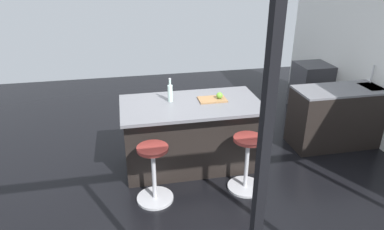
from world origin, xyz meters
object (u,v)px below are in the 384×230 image
Objects in this scene: stool_by_window at (247,165)px; cutting_board at (212,99)px; apple_green at (219,95)px; stool_middle at (154,175)px; oven_range at (311,87)px; kitchen_island at (191,134)px; water_bottle at (170,92)px.

cutting_board is (0.28, -0.67, 0.62)m from stool_by_window.
stool_by_window is 0.96m from cutting_board.
stool_by_window is at bearing 105.51° from apple_green.
apple_green is at bearing -74.49° from stool_by_window.
oven_range is at bearing -145.61° from stool_middle.
apple_green reaches higher than kitchen_island.
kitchen_island is at bearing -0.90° from apple_green.
water_bottle is at bearing -6.94° from apple_green.
water_bottle is at bearing -113.20° from stool_middle.
apple_green is at bearing 34.28° from oven_range.
water_bottle reaches higher than apple_green.
stool_middle is 1.26m from cutting_board.
cutting_board reaches higher than kitchen_island.
water_bottle is at bearing 26.73° from oven_range.
stool_middle is at bearing 34.39° from oven_range.
kitchen_island is at bearing 0.76° from cutting_board.
kitchen_island is (2.63, 1.52, 0.04)m from oven_range.
oven_range is 2.83m from cutting_board.
stool_by_window is 1.33m from water_bottle.
kitchen_island is 5.02× the size of cutting_board.
cutting_board is at bearing -142.16° from stool_middle.
water_bottle is (2.88, 1.45, 0.64)m from oven_range.
apple_green is (-0.95, -0.66, 0.68)m from stool_middle.
apple_green is at bearing 179.10° from kitchen_island.
cutting_board is at bearing -179.24° from kitchen_island.
stool_by_window is at bearing 138.11° from water_bottle.
oven_range is 1.22× the size of stool_by_window.
cutting_board is at bearing -6.08° from apple_green.
stool_by_window is at bearing 180.00° from stool_middle.
stool_middle is at bearing 49.47° from kitchen_island.
kitchen_island is 2.51× the size of stool_by_window.
water_bottle is (-0.32, -0.74, 0.74)m from stool_middle.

